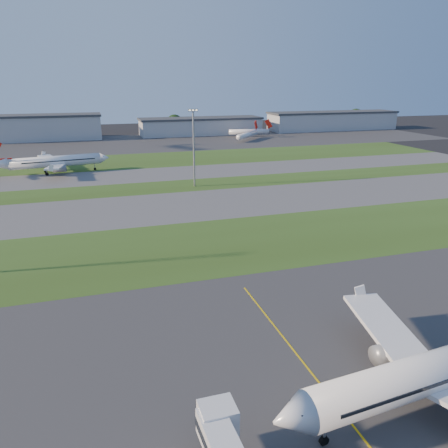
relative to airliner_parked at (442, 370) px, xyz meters
name	(u,v)px	position (x,y,z in m)	size (l,w,h in m)	color
ground	(295,413)	(-15.70, 3.48, -4.57)	(700.00, 700.00, 0.00)	black
apron_near	(295,413)	(-15.70, 3.48, -4.56)	(300.00, 70.00, 0.01)	#333335
grass_strip_a	(188,248)	(-15.70, 55.48, -4.56)	(300.00, 34.00, 0.01)	#2F4617
taxiway_a	(163,207)	(-15.70, 88.48, -4.56)	(300.00, 32.00, 0.01)	#515154
grass_strip_b	(150,188)	(-15.70, 113.48, -4.56)	(300.00, 18.00, 0.01)	#2F4617
taxiway_b	(142,175)	(-15.70, 135.48, -4.56)	(300.00, 26.00, 0.01)	#515154
grass_strip_c	(133,161)	(-15.70, 168.48, -4.56)	(300.00, 40.00, 0.01)	#2F4617
apron_far	(122,144)	(-15.70, 228.48, -4.56)	(400.00, 80.00, 0.01)	#333335
yellow_line	(335,403)	(-10.70, 3.48, -4.57)	(0.25, 60.00, 0.02)	gold
airliner_parked	(442,370)	(0.00, 0.00, 0.00)	(41.68, 35.24, 13.01)	white
airliner_taxiing	(55,162)	(-47.34, 149.08, 0.01)	(41.59, 35.05, 13.03)	white
mini_jet_near	(248,135)	(58.99, 220.88, -1.29)	(21.15, 21.75, 9.48)	white
mini_jet_far	(249,131)	(66.25, 237.73, -1.29)	(28.54, 6.93, 9.48)	white
light_mast_centre	(194,143)	(-0.70, 111.48, 10.25)	(3.20, 0.70, 25.80)	gray
hangar_west	(41,127)	(-60.70, 258.48, 3.07)	(71.40, 23.00, 15.20)	#9E9FA5
hangar_east	(201,126)	(39.30, 258.48, 1.07)	(81.60, 23.00, 11.20)	#9E9FA5
hangar_far_east	(333,121)	(139.30, 258.48, 2.07)	(96.90, 23.00, 13.20)	#9E9FA5
tree_mid_west	(84,127)	(-35.70, 269.48, 1.27)	(9.90, 9.90, 10.80)	black
tree_mid_east	(175,123)	(24.30, 272.48, 2.24)	(11.55, 11.55, 12.60)	black
tree_east	(276,121)	(99.30, 270.48, 1.59)	(10.45, 10.45, 11.40)	black
tree_far_east	(356,117)	(169.30, 274.48, 2.90)	(12.65, 12.65, 13.80)	black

